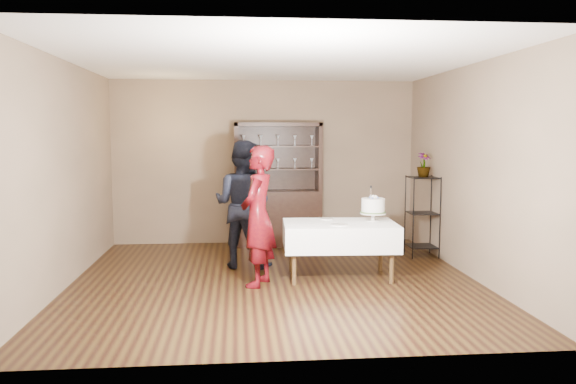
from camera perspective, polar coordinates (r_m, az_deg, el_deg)
The scene contains 14 objects.
floor at distance 7.10m, azimuth -1.33°, elevation -8.96°, with size 5.00×5.00×0.00m, color black.
ceiling at distance 6.91m, azimuth -1.38°, elevation 13.21°, with size 5.00×5.00×0.00m, color white.
back_wall at distance 9.37m, azimuth -2.39°, elevation 3.04°, with size 5.00×0.02×2.70m, color brown.
wall_left at distance 7.16m, azimuth -21.76°, elevation 1.71°, with size 0.02×5.00×2.70m, color brown.
wall_right at distance 7.47m, azimuth 18.16°, elevation 2.00°, with size 0.02×5.00×2.70m, color brown.
china_hutch at distance 9.19m, azimuth -1.05°, elevation -1.30°, with size 1.40×0.48×2.00m.
plant_etagere at distance 8.58m, azimuth 13.48°, elevation -2.08°, with size 0.42×0.42×1.20m.
cake_table at distance 7.16m, azimuth 5.27°, elevation -4.44°, with size 1.46×0.94×0.70m.
woman at distance 6.72m, azimuth -3.05°, elevation -2.46°, with size 0.62×0.40×1.69m, color #34040F.
man at distance 7.66m, azimuth -4.61°, elevation -1.26°, with size 0.84×0.66×1.73m, color black.
cake at distance 7.30m, azimuth 8.64°, elevation -1.49°, with size 0.35×0.35×0.46m.
plate_near at distance 6.93m, azimuth 5.23°, elevation -3.33°, with size 0.22×0.22×0.01m, color silver.
plate_far at distance 7.38m, azimuth 3.95°, elevation -2.75°, with size 0.18×0.18×0.01m, color silver.
potted_plant at distance 8.55m, azimuth 13.61°, elevation 2.71°, with size 0.20×0.20×0.36m, color #45622E.
Camera 1 is at (-0.46, -6.84, 1.83)m, focal length 35.00 mm.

